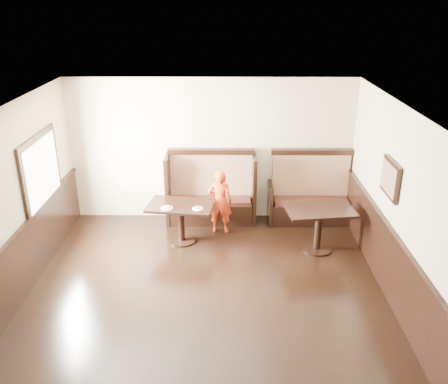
{
  "coord_description": "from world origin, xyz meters",
  "views": [
    {
      "loc": [
        0.31,
        -5.3,
        4.19
      ],
      "look_at": [
        0.26,
        2.35,
        1.0
      ],
      "focal_mm": 38.0,
      "sensor_mm": 36.0,
      "label": 1
    }
  ],
  "objects_px": {
    "booth_main": "(211,196)",
    "table_neighbor": "(319,219)",
    "child": "(220,202)",
    "booth_neighbor": "(310,198)",
    "table_main": "(181,213)"
  },
  "relations": [
    {
      "from": "booth_main",
      "to": "booth_neighbor",
      "type": "relative_size",
      "value": 1.06
    },
    {
      "from": "booth_neighbor",
      "to": "table_neighbor",
      "type": "relative_size",
      "value": 1.34
    },
    {
      "from": "booth_main",
      "to": "child",
      "type": "distance_m",
      "value": 0.56
    },
    {
      "from": "booth_main",
      "to": "table_main",
      "type": "distance_m",
      "value": 1.04
    },
    {
      "from": "table_neighbor",
      "to": "child",
      "type": "xyz_separation_m",
      "value": [
        -1.73,
        0.67,
        0.03
      ]
    },
    {
      "from": "booth_main",
      "to": "table_neighbor",
      "type": "bearing_deg",
      "value": -31.88
    },
    {
      "from": "booth_neighbor",
      "to": "child",
      "type": "height_order",
      "value": "booth_neighbor"
    },
    {
      "from": "booth_main",
      "to": "child",
      "type": "relative_size",
      "value": 1.4
    },
    {
      "from": "table_main",
      "to": "child",
      "type": "distance_m",
      "value": 0.8
    },
    {
      "from": "table_main",
      "to": "child",
      "type": "bearing_deg",
      "value": 37.27
    },
    {
      "from": "child",
      "to": "booth_neighbor",
      "type": "bearing_deg",
      "value": -157.0
    },
    {
      "from": "booth_neighbor",
      "to": "table_neighbor",
      "type": "distance_m",
      "value": 1.19
    },
    {
      "from": "booth_neighbor",
      "to": "table_main",
      "type": "xyz_separation_m",
      "value": [
        -2.47,
        -0.9,
        0.09
      ]
    },
    {
      "from": "booth_main",
      "to": "table_neighbor",
      "type": "xyz_separation_m",
      "value": [
        1.91,
        -1.19,
        0.07
      ]
    },
    {
      "from": "table_main",
      "to": "booth_main",
      "type": "bearing_deg",
      "value": 68.77
    }
  ]
}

